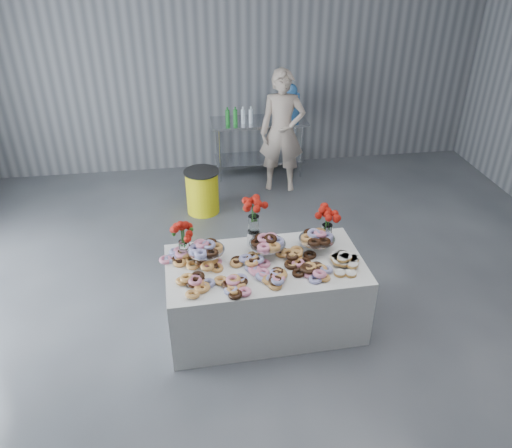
{
  "coord_description": "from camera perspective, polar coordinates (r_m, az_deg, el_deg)",
  "views": [
    {
      "loc": [
        -0.83,
        -3.35,
        3.55
      ],
      "look_at": [
        -0.17,
        1.01,
        0.89
      ],
      "focal_mm": 35.0,
      "sensor_mm": 36.0,
      "label": 1
    }
  ],
  "objects": [
    {
      "name": "cake_stand_right",
      "position": [
        4.96,
        6.98,
        -1.55
      ],
      "size": [
        0.36,
        0.36,
        0.17
      ],
      "color": "silver",
      "rests_on": "display_table"
    },
    {
      "name": "cake_stand_left",
      "position": [
        4.79,
        -5.75,
        -2.81
      ],
      "size": [
        0.36,
        0.36,
        0.17
      ],
      "color": "silver",
      "rests_on": "display_table"
    },
    {
      "name": "ground",
      "position": [
        4.95,
        3.86,
        -14.78
      ],
      "size": [
        9.0,
        9.0,
        0.0
      ],
      "primitive_type": "plane",
      "color": "#393C41",
      "rests_on": "ground"
    },
    {
      "name": "donut_mounds",
      "position": [
        4.74,
        1.16,
        -4.45
      ],
      "size": [
        1.83,
        0.85,
        0.09
      ],
      "primitive_type": null,
      "rotation": [
        0.0,
        0.0,
        0.03
      ],
      "color": "#DCA750",
      "rests_on": "display_table"
    },
    {
      "name": "bouquet_center",
      "position": [
        4.88,
        -0.27,
        1.38
      ],
      "size": [
        0.26,
        0.26,
        0.57
      ],
      "color": "silver",
      "rests_on": "display_table"
    },
    {
      "name": "display_table",
      "position": [
        5.03,
        1.01,
        -8.01
      ],
      "size": [
        1.93,
        1.05,
        0.75
      ],
      "primitive_type": "cube",
      "rotation": [
        0.0,
        0.0,
        0.03
      ],
      "color": "silver",
      "rests_on": "ground"
    },
    {
      "name": "bouquet_left",
      "position": [
        4.78,
        -8.34,
        -0.81
      ],
      "size": [
        0.26,
        0.26,
        0.42
      ],
      "color": "white",
      "rests_on": "display_table"
    },
    {
      "name": "danish_pile",
      "position": [
        4.84,
        10.19,
        -4.04
      ],
      "size": [
        0.48,
        0.48,
        0.11
      ],
      "primitive_type": null,
      "color": "silver",
      "rests_on": "display_table"
    },
    {
      "name": "person",
      "position": [
        7.5,
        3.0,
        10.48
      ],
      "size": [
        0.74,
        0.56,
        1.83
      ],
      "primitive_type": "imported",
      "rotation": [
        0.0,
        0.0,
        -0.2
      ],
      "color": "#CC8C93",
      "rests_on": "ground"
    },
    {
      "name": "cake_stand_mid",
      "position": [
        4.85,
        1.31,
        -2.12
      ],
      "size": [
        0.36,
        0.36,
        0.17
      ],
      "color": "silver",
      "rests_on": "display_table"
    },
    {
      "name": "room_walls",
      "position": [
        3.58,
        0.68,
        16.38
      ],
      "size": [
        8.04,
        9.04,
        4.02
      ],
      "color": "slate",
      "rests_on": "ground"
    },
    {
      "name": "trash_barrel",
      "position": [
        7.07,
        -6.14,
        3.73
      ],
      "size": [
        0.49,
        0.49,
        0.63
      ],
      "rotation": [
        0.0,
        0.0,
        0.17
      ],
      "color": "yellow",
      "rests_on": "ground"
    },
    {
      "name": "prep_table",
      "position": [
        8.09,
        0.32,
        9.89
      ],
      "size": [
        1.5,
        0.6,
        0.9
      ],
      "color": "silver",
      "rests_on": "ground"
    },
    {
      "name": "bouquet_right",
      "position": [
        5.05,
        8.25,
        1.02
      ],
      "size": [
        0.26,
        0.26,
        0.42
      ],
      "color": "white",
      "rests_on": "display_table"
    },
    {
      "name": "water_jug",
      "position": [
        8.0,
        3.97,
        13.59
      ],
      "size": [
        0.28,
        0.28,
        0.55
      ],
      "color": "#418ADE",
      "rests_on": "prep_table"
    },
    {
      "name": "drink_bottles",
      "position": [
        7.81,
        -1.94,
        12.33
      ],
      "size": [
        0.54,
        0.08,
        0.27
      ],
      "primitive_type": null,
      "color": "#268C33",
      "rests_on": "prep_table"
    }
  ]
}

